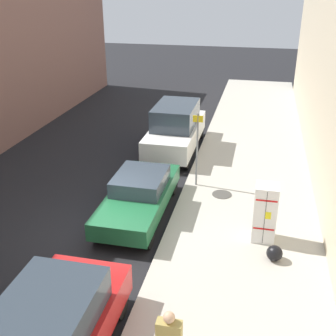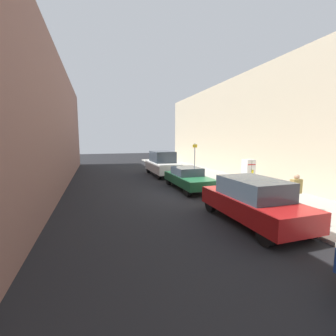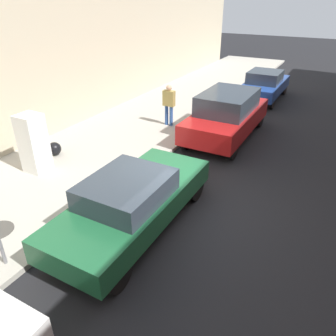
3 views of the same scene
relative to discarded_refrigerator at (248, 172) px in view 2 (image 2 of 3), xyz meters
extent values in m
plane|color=black|center=(4.82, 0.42, -1.01)|extent=(80.00, 80.00, 0.00)
cube|color=#B2ADA0|center=(0.58, 0.42, -0.95)|extent=(4.67, 44.00, 0.13)
cube|color=beige|center=(-2.86, 0.42, 3.22)|extent=(2.21, 39.60, 8.46)
cube|color=#7F564C|center=(12.44, 0.42, 3.18)|extent=(1.71, 37.40, 8.39)
cube|color=white|center=(0.00, 0.00, 0.00)|extent=(0.66, 0.65, 1.76)
cube|color=black|center=(0.00, 0.33, 0.00)|extent=(0.01, 0.01, 1.67)
cube|color=yellow|center=(-0.08, 0.33, 0.10)|extent=(0.16, 0.01, 0.22)
cube|color=red|center=(0.00, 0.33, 0.56)|extent=(0.59, 0.01, 0.05)
cube|color=red|center=(0.00, 0.33, -0.35)|extent=(0.59, 0.01, 0.05)
cylinder|color=#47443F|center=(1.46, -2.53, -0.87)|extent=(0.70, 0.70, 0.02)
cylinder|color=slate|center=(2.49, -3.11, 0.51)|extent=(0.07, 0.07, 2.78)
cube|color=yellow|center=(2.49, -3.09, 1.70)|extent=(0.36, 0.02, 0.24)
sphere|color=black|center=(-0.33, 1.00, -0.66)|extent=(0.44, 0.44, 0.44)
cylinder|color=#2D5193|center=(1.57, 5.29, -0.48)|extent=(0.14, 0.14, 0.81)
cylinder|color=#2D5193|center=(1.78, 5.29, -0.48)|extent=(0.14, 0.14, 0.81)
cube|color=#A8934C|center=(1.67, 5.29, 0.23)|extent=(0.47, 0.22, 0.61)
sphere|color=tan|center=(1.67, 5.29, 0.64)|extent=(0.22, 0.22, 0.22)
cube|color=silver|center=(4.02, -6.66, -0.23)|extent=(1.97, 5.10, 0.85)
cube|color=#2D3842|center=(4.02, -6.66, 0.67)|extent=(1.73, 2.80, 0.95)
cylinder|color=black|center=(3.16, -4.72, -0.65)|extent=(0.22, 0.72, 0.72)
cylinder|color=black|center=(4.87, -4.72, -0.65)|extent=(0.22, 0.72, 0.72)
cylinder|color=black|center=(3.16, -8.60, -0.65)|extent=(0.22, 0.72, 0.72)
cylinder|color=black|center=(4.87, -8.60, -0.65)|extent=(0.22, 0.72, 0.72)
cube|color=#1E6038|center=(4.02, -0.73, -0.38)|extent=(1.80, 4.66, 0.55)
cube|color=#2D3842|center=(4.02, -0.97, 0.14)|extent=(1.58, 1.96, 0.50)
cylinder|color=black|center=(3.25, 0.99, -0.66)|extent=(0.22, 0.71, 0.71)
cylinder|color=black|center=(4.79, 0.99, -0.66)|extent=(0.22, 0.71, 0.71)
cylinder|color=black|center=(3.25, -2.46, -0.66)|extent=(0.22, 0.71, 0.71)
cylinder|color=black|center=(4.79, -2.46, -0.66)|extent=(0.22, 0.71, 0.71)
cube|color=red|center=(4.02, 5.51, -0.32)|extent=(1.96, 4.61, 0.70)
cube|color=#2D3842|center=(4.02, 5.51, 0.38)|extent=(1.73, 2.53, 0.70)
cylinder|color=black|center=(3.17, 7.23, -0.67)|extent=(0.22, 0.68, 0.68)
cylinder|color=black|center=(4.87, 7.23, -0.67)|extent=(0.22, 0.68, 0.68)
cylinder|color=black|center=(3.17, 3.79, -0.67)|extent=(0.22, 0.68, 0.68)
cylinder|color=black|center=(4.87, 3.79, -0.67)|extent=(0.22, 0.68, 0.68)
camera|label=1|loc=(0.43, 10.91, 6.18)|focal=45.00mm
camera|label=2|loc=(9.68, 12.45, 2.21)|focal=24.00mm
camera|label=3|loc=(7.71, -5.85, 3.92)|focal=35.00mm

